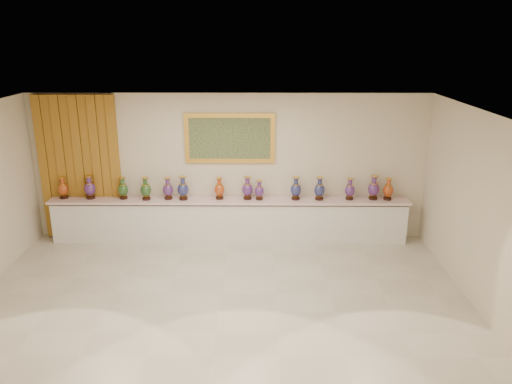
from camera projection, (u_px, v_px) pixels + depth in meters
ground at (222, 294)px, 8.22m from camera, size 8.00×8.00×0.00m
room at (104, 163)px, 10.09m from camera, size 8.00×8.00×8.00m
counter at (229, 220)px, 10.25m from camera, size 7.28×0.48×0.90m
vase_0 at (63, 189)px, 10.09m from camera, size 0.25×0.25×0.45m
vase_1 at (90, 188)px, 10.07m from camera, size 0.28×0.28×0.48m
vase_2 at (123, 189)px, 10.07m from camera, size 0.27×0.27×0.44m
vase_3 at (146, 190)px, 10.01m from camera, size 0.28×0.28×0.47m
vase_4 at (168, 190)px, 10.05m from camera, size 0.26×0.26×0.45m
vase_5 at (183, 189)px, 10.01m from camera, size 0.30×0.30×0.49m
vase_6 at (219, 189)px, 10.06m from camera, size 0.22×0.22×0.45m
vase_7 at (247, 189)px, 10.04m from camera, size 0.23×0.23×0.47m
vase_8 at (259, 191)px, 10.02m from camera, size 0.25×0.25×0.40m
vase_9 at (296, 189)px, 10.02m from camera, size 0.25×0.25×0.47m
vase_10 at (320, 190)px, 10.01m from camera, size 0.29×0.29×0.47m
vase_11 at (350, 190)px, 10.03m from camera, size 0.23×0.23×0.44m
vase_12 at (374, 189)px, 10.03m from camera, size 0.26×0.26×0.49m
vase_13 at (388, 190)px, 10.01m from camera, size 0.23×0.23×0.45m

